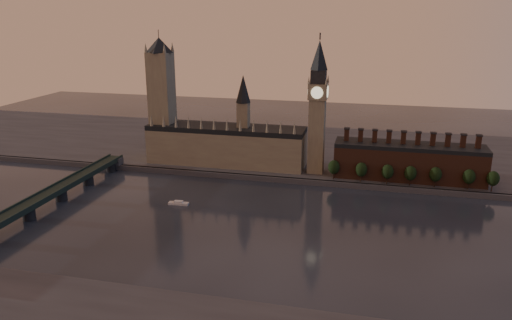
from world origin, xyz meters
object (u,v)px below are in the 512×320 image
at_px(victoria_tower, 162,95).
at_px(big_ben, 318,106).
at_px(river_boat, 179,203).
at_px(westminster_bridge, 43,200).

bearing_deg(victoria_tower, big_ben, -2.20).
height_order(big_ben, river_boat, big_ben).
relative_size(big_ben, river_boat, 7.69).
height_order(westminster_bridge, river_boat, westminster_bridge).
bearing_deg(westminster_bridge, big_ben, 34.33).
bearing_deg(river_boat, westminster_bridge, -163.25).
xyz_separation_m(victoria_tower, big_ben, (130.00, -5.00, -2.26)).
bearing_deg(westminster_bridge, victoria_tower, 73.44).
height_order(big_ben, westminster_bridge, big_ben).
bearing_deg(river_boat, big_ben, 40.48).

